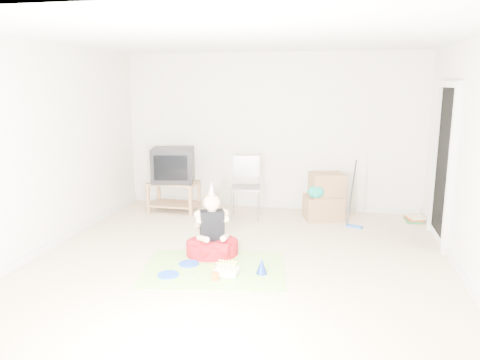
% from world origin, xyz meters
% --- Properties ---
extents(ground, '(5.00, 5.00, 0.00)m').
position_xyz_m(ground, '(0.00, 0.00, 0.00)').
color(ground, beige).
rests_on(ground, ground).
extents(doorway_recess, '(0.02, 0.90, 2.05)m').
position_xyz_m(doorway_recess, '(2.48, 1.20, 1.02)').
color(doorway_recess, black).
rests_on(doorway_recess, ground).
extents(tv_stand, '(0.80, 0.52, 0.49)m').
position_xyz_m(tv_stand, '(-1.54, 1.92, 0.29)').
color(tv_stand, '#956943').
rests_on(tv_stand, ground).
extents(crt_tv, '(0.75, 0.66, 0.57)m').
position_xyz_m(crt_tv, '(-1.54, 1.92, 0.78)').
color(crt_tv, black).
rests_on(crt_tv, tv_stand).
extents(folding_chair, '(0.51, 0.49, 1.01)m').
position_xyz_m(folding_chair, '(-0.29, 1.75, 0.49)').
color(folding_chair, gray).
rests_on(folding_chair, ground).
extents(cardboard_boxes, '(0.68, 0.61, 0.73)m').
position_xyz_m(cardboard_boxes, '(0.93, 1.95, 0.35)').
color(cardboard_boxes, '#936A47').
rests_on(cardboard_boxes, ground).
extents(floor_mop, '(0.26, 0.32, 0.97)m').
position_xyz_m(floor_mop, '(1.38, 1.60, 0.26)').
color(floor_mop, blue).
rests_on(floor_mop, ground).
extents(book_pile, '(0.27, 0.32, 0.10)m').
position_xyz_m(book_pile, '(2.31, 2.09, 0.05)').
color(book_pile, '#257137').
rests_on(book_pile, ground).
extents(seated_woman, '(0.85, 0.85, 0.93)m').
position_xyz_m(seated_woman, '(-0.39, 0.08, 0.20)').
color(seated_woman, '#A40F19').
rests_on(seated_woman, ground).
extents(party_mat, '(1.78, 1.41, 0.01)m').
position_xyz_m(party_mat, '(-0.25, -0.36, 0.00)').
color(party_mat, '#FF35A6').
rests_on(party_mat, ground).
extents(birthday_cake, '(0.27, 0.22, 0.13)m').
position_xyz_m(birthday_cake, '(-0.06, -0.52, 0.04)').
color(birthday_cake, white).
rests_on(birthday_cake, party_mat).
extents(blue_plate_near, '(0.24, 0.24, 0.01)m').
position_xyz_m(blue_plate_near, '(-0.57, -0.30, 0.01)').
color(blue_plate_near, blue).
rests_on(blue_plate_near, party_mat).
extents(blue_plate_far, '(0.28, 0.28, 0.01)m').
position_xyz_m(blue_plate_far, '(-0.70, -0.66, 0.01)').
color(blue_plate_far, blue).
rests_on(blue_plate_far, party_mat).
extents(orange_cup_near, '(0.08, 0.08, 0.09)m').
position_xyz_m(orange_cup_near, '(-0.24, -0.05, 0.05)').
color(orange_cup_near, orange).
rests_on(orange_cup_near, party_mat).
extents(orange_cup_far, '(0.10, 0.10, 0.09)m').
position_xyz_m(orange_cup_far, '(-0.15, -0.67, 0.05)').
color(orange_cup_far, orange).
rests_on(orange_cup_far, party_mat).
extents(blue_party_hat, '(0.14, 0.14, 0.18)m').
position_xyz_m(blue_party_hat, '(0.31, -0.40, 0.10)').
color(blue_party_hat, '#1732A4').
rests_on(blue_party_hat, party_mat).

